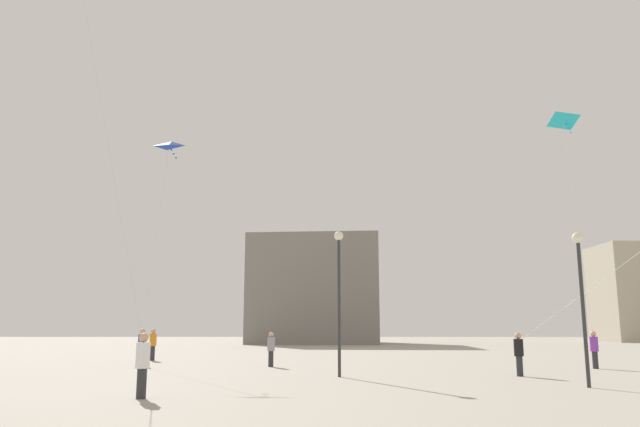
# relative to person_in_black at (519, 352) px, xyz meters

# --- Properties ---
(person_in_black) EXTENTS (0.36, 0.36, 1.66)m
(person_in_black) POSITION_rel_person_in_black_xyz_m (0.00, 0.00, 0.00)
(person_in_black) COLOR #2D2D33
(person_in_black) RESTS_ON ground_plane
(person_in_white) EXTENTS (0.37, 0.37, 1.69)m
(person_in_white) POSITION_rel_person_in_black_xyz_m (-12.26, -8.03, 0.02)
(person_in_white) COLOR #2D2D33
(person_in_white) RESTS_ON ground_plane
(person_in_blue) EXTENTS (0.39, 0.39, 1.81)m
(person_in_blue) POSITION_rel_person_in_black_xyz_m (-16.67, 6.83, 0.08)
(person_in_blue) COLOR #2D2D33
(person_in_blue) RESTS_ON ground_plane
(person_in_orange) EXTENTS (0.40, 0.40, 1.81)m
(person_in_orange) POSITION_rel_person_in_black_xyz_m (-17.56, 12.03, 0.09)
(person_in_orange) COLOR #2D2D33
(person_in_orange) RESTS_ON ground_plane
(person_in_purple) EXTENTS (0.37, 0.37, 1.70)m
(person_in_purple) POSITION_rel_person_in_black_xyz_m (4.92, 4.79, 0.02)
(person_in_purple) COLOR #2D2D33
(person_in_purple) RESTS_ON ground_plane
(person_in_grey) EXTENTS (0.36, 0.36, 1.65)m
(person_in_grey) POSITION_rel_person_in_black_xyz_m (-10.15, 6.04, -0.00)
(person_in_grey) COLOR #2D2D33
(person_in_grey) RESTS_ON ground_plane
(kite_cobalt_delta) EXTENTS (1.31, 1.72, 10.77)m
(kite_cobalt_delta) POSITION_rel_person_in_black_xyz_m (-16.14, 8.17, 10.65)
(kite_cobalt_delta) COLOR blue
(kite_cyan_delta) EXTENTS (1.79, 4.95, 12.37)m
(kite_cyan_delta) POSITION_rel_person_in_black_xyz_m (5.89, 8.75, 12.22)
(kite_cyan_delta) COLOR #1EB2C6
(building_left_hall) EXTENTS (17.40, 18.02, 13.43)m
(building_left_hall) POSITION_rel_person_in_black_xyz_m (-8.70, 57.74, 5.81)
(building_left_hall) COLOR gray
(building_left_hall) RESTS_ON ground_plane
(lamppost_east) EXTENTS (0.36, 0.36, 4.87)m
(lamppost_east) POSITION_rel_person_in_black_xyz_m (0.69, -4.72, 2.37)
(lamppost_east) COLOR #2D2D30
(lamppost_east) RESTS_ON ground_plane
(lamppost_west) EXTENTS (0.36, 0.36, 5.59)m
(lamppost_west) POSITION_rel_person_in_black_xyz_m (-6.96, -0.44, 2.78)
(lamppost_west) COLOR #2D2D30
(lamppost_west) RESTS_ON ground_plane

